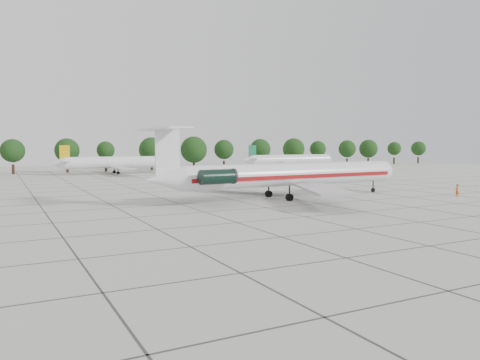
{
  "coord_description": "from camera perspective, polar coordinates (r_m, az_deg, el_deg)",
  "views": [
    {
      "loc": [
        -28.6,
        -48.08,
        7.62
      ],
      "look_at": [
        -3.67,
        -0.26,
        3.5
      ],
      "focal_mm": 35.0,
      "sensor_mm": 36.0,
      "label": 1
    }
  ],
  "objects": [
    {
      "name": "bg_airliner_d",
      "position": [
        143.08,
        6.17,
        2.46
      ],
      "size": [
        28.24,
        27.2,
        7.4
      ],
      "color": "silver",
      "rests_on": "ground"
    },
    {
      "name": "apron_joints",
      "position": [
        69.67,
        -3.13,
        -1.91
      ],
      "size": [
        170.0,
        170.0,
        0.02
      ],
      "primitive_type": "cube",
      "color": "#383838",
      "rests_on": "ground"
    },
    {
      "name": "tree_line",
      "position": [
        134.16,
        -20.33,
        3.4
      ],
      "size": [
        249.86,
        8.44,
        10.22
      ],
      "color": "#332114",
      "rests_on": "ground"
    },
    {
      "name": "ground_crew",
      "position": [
        75.18,
        24.94,
        -1.14
      ],
      "size": [
        0.76,
        0.58,
        1.87
      ],
      "primitive_type": "imported",
      "rotation": [
        0.0,
        0.0,
        3.35
      ],
      "color": "#BA4A0A",
      "rests_on": "ground"
    },
    {
      "name": "bg_airliner_c",
      "position": [
        124.97,
        -14.52,
        2.07
      ],
      "size": [
        28.24,
        27.2,
        7.4
      ],
      "color": "silver",
      "rests_on": "ground"
    },
    {
      "name": "ground",
      "position": [
        56.46,
        3.18,
        -3.39
      ],
      "size": [
        260.0,
        260.0,
        0.0
      ],
      "primitive_type": "plane",
      "color": "#BABBB2",
      "rests_on": "ground"
    },
    {
      "name": "main_airliner",
      "position": [
        65.58,
        5.19,
        0.68
      ],
      "size": [
        41.28,
        32.4,
        9.67
      ],
      "rotation": [
        0.0,
        0.0,
        0.05
      ],
      "color": "silver",
      "rests_on": "ground"
    }
  ]
}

